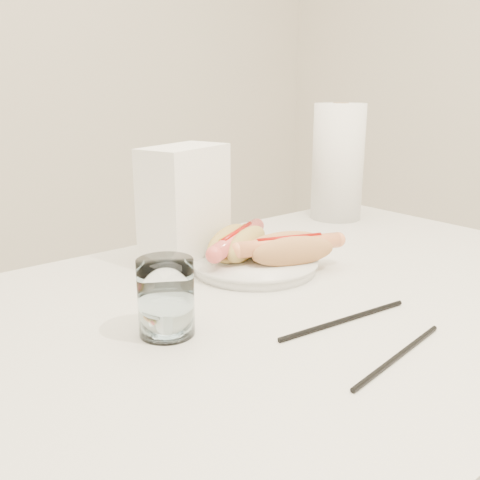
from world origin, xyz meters
TOP-DOWN VIEW (x-y plane):
  - table at (0.00, 0.00)m, footprint 1.20×0.80m
  - plate at (0.02, 0.13)m, footprint 0.29×0.29m
  - hotdog_left at (0.01, 0.16)m, footprint 0.19×0.15m
  - hotdog_right at (0.06, 0.08)m, footprint 0.19×0.12m
  - water_glass at (-0.24, 0.01)m, footprint 0.08×0.08m
  - chopstick_near at (-0.05, -0.23)m, footprint 0.21×0.04m
  - chopstick_far at (-0.02, -0.12)m, footprint 0.23×0.03m
  - napkin_box at (-0.05, 0.23)m, footprint 0.18×0.14m
  - navy_napkin at (0.08, 0.34)m, footprint 0.18×0.18m
  - paper_towel_roll at (0.43, 0.30)m, footprint 0.14×0.14m

SIDE VIEW (x-z plane):
  - table at x=0.00m, z-range 0.32..1.07m
  - chopstick_near at x=-0.05m, z-range 0.75..0.76m
  - chopstick_far at x=-0.02m, z-range 0.75..0.76m
  - navy_napkin at x=0.08m, z-range 0.75..0.76m
  - plate at x=0.02m, z-range 0.75..0.77m
  - hotdog_right at x=0.06m, z-range 0.77..0.82m
  - hotdog_left at x=0.01m, z-range 0.77..0.82m
  - water_glass at x=-0.24m, z-range 0.75..0.85m
  - napkin_box at x=-0.05m, z-range 0.75..0.97m
  - paper_towel_roll at x=0.43m, z-range 0.75..1.03m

